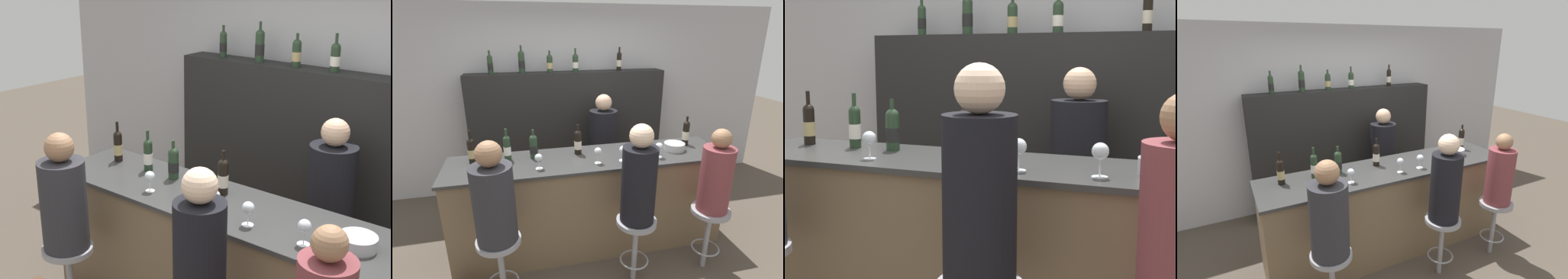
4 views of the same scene
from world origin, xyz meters
The scene contains 19 objects.
wall_back centered at (0.00, 1.84, 1.30)m, with size 6.40×0.05×2.60m.
bar_counter centered at (0.00, 0.32, 0.52)m, with size 2.84×0.67×1.03m.
back_bar_cabinet centered at (0.00, 1.62, 0.87)m, with size 2.66×0.28×1.73m.
wine_bottle_counter_0 centered at (-1.15, 0.44, 1.16)m, with size 0.07×0.07×0.33m.
wine_bottle_counter_1 centered at (-0.82, 0.44, 1.16)m, with size 0.07×0.07×0.32m.
wine_bottle_counter_2 centered at (-0.56, 0.44, 1.16)m, with size 0.08×0.08×0.30m.
wine_bottle_counter_3 centered at (-0.11, 0.44, 1.17)m, with size 0.07×0.07×0.32m.
wine_bottle_backbar_0 centered at (-0.98, 1.62, 1.86)m, with size 0.07×0.07×0.29m.
wine_bottle_backbar_1 centered at (-0.59, 1.62, 1.88)m, with size 0.08×0.08×0.35m.
wine_bottle_backbar_2 centered at (-0.24, 1.62, 1.85)m, with size 0.08×0.08×0.28m.
wine_bottle_backbar_3 centered at (0.10, 1.62, 1.85)m, with size 0.08×0.08×0.30m.
wine_bottle_backbar_4 centered at (0.71, 1.62, 1.86)m, with size 0.07×0.07×0.31m.
wine_glass_0 centered at (-0.53, 0.16, 1.14)m, with size 0.07×0.07×0.15m.
wine_glass_1 centered at (0.03, 0.16, 1.15)m, with size 0.07×0.07×0.16m.
wine_glass_2 centered at (0.28, 0.16, 1.15)m, with size 0.08×0.08×0.16m.
wine_glass_3 centered at (0.66, 0.16, 1.15)m, with size 0.08×0.08×0.16m.
metal_bowl centered at (0.92, 0.31, 1.07)m, with size 0.22×0.22×0.08m.
guest_seated_middle centered at (0.27, -0.30, 1.05)m, with size 0.30×0.30×0.89m.
bartender centered at (0.37, 1.15, 0.69)m, with size 0.35×0.35×1.50m.
Camera 3 is at (1.05, -2.24, 1.56)m, focal length 50.00 mm.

